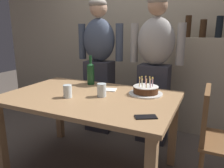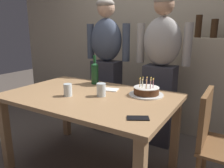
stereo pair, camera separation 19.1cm
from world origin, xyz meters
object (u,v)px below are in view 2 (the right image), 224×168
Objects in this scene: birthday_cake at (146,91)px; person_man_bearded at (106,65)px; wine_bottle at (95,72)px; water_glass_far at (101,90)px; napkin_stack at (110,90)px; person_woman_cardigan at (161,70)px; dining_chair at (217,140)px; cell_phone at (138,118)px; water_glass_near at (68,90)px.

person_man_bearded is (-0.78, 0.57, 0.10)m from birthday_cake.
birthday_cake is at bearing -10.16° from wine_bottle.
birthday_cake reaches higher than water_glass_far.
person_woman_cardigan is at bearing 63.14° from napkin_stack.
wine_bottle is 0.32m from napkin_stack.
dining_chair is at bearing -4.26° from napkin_stack.
wine_bottle is 0.48m from person_man_bearded.
dining_chair is at bearing 14.06° from cell_phone.
wine_bottle is 0.18× the size of person_woman_cardigan.
water_glass_near is (-0.58, -0.37, 0.02)m from birthday_cake.
water_glass_far reaches higher than napkin_stack.
napkin_stack is (0.21, 0.36, -0.05)m from water_glass_near.
wine_bottle reaches higher than cell_phone.
wine_bottle is at bearing 107.36° from person_man_bearded.
water_glass_far is 0.84m from person_woman_cardigan.
napkin_stack is at bearing 63.14° from person_woman_cardigan.
cell_phone is 0.17× the size of dining_chair.
dining_chair is (1.24, -0.20, -0.35)m from wine_bottle.
birthday_cake is 0.37m from napkin_stack.
birthday_cake is at bearing 32.88° from water_glass_near.
birthday_cake is 0.58m from person_woman_cardigan.
person_woman_cardigan is at bearing 72.06° from water_glass_far.
water_glass_near is 0.07× the size of person_man_bearded.
person_man_bearded and person_woman_cardigan have the same top height.
dining_chair is at bearing 8.48° from water_glass_far.
birthday_cake reaches higher than napkin_stack.
water_glass_near is at bearing -120.83° from napkin_stack.
person_woman_cardigan reaches higher than napkin_stack.
napkin_stack is (-0.36, -0.02, -0.03)m from birthday_cake.
wine_bottle is at bearing 80.76° from dining_chair.
person_man_bearded is (-0.93, 1.09, 0.13)m from cell_phone.
person_man_bearded is (-0.45, 0.80, 0.08)m from water_glass_far.
person_man_bearded is at bearing 143.78° from birthday_cake.
water_glass_near reaches higher than cell_phone.
cell_phone is at bearing -11.17° from water_glass_near.
water_glass_far is (0.25, 0.15, 0.00)m from water_glass_near.
water_glass_far is 0.13× the size of dining_chair.
dining_chair is (0.61, -0.09, -0.26)m from birthday_cake.
wine_bottle is 2.12× the size of cell_phone.
cell_phone is 0.09× the size of person_woman_cardigan.
person_woman_cardigan is (0.51, 0.94, 0.08)m from water_glass_near.
person_woman_cardigan is at bearing 45.79° from dining_chair.
water_glass_far is 0.56m from cell_phone.
cell_phone is 0.72m from napkin_stack.
person_woman_cardigan is at bearing 61.60° from water_glass_near.
birthday_cake reaches higher than water_glass_near.
wine_bottle is at bearing 96.67° from water_glass_near.
cell_phone is 1.12m from person_woman_cardigan.
person_man_bearded is (-0.41, 0.58, 0.13)m from napkin_stack.
water_glass_near is 0.29m from water_glass_far.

